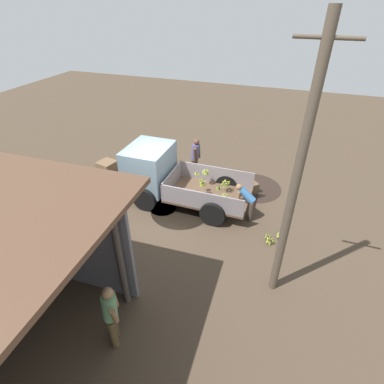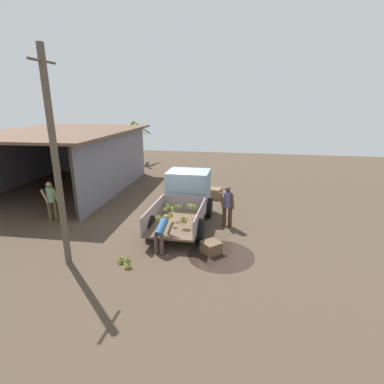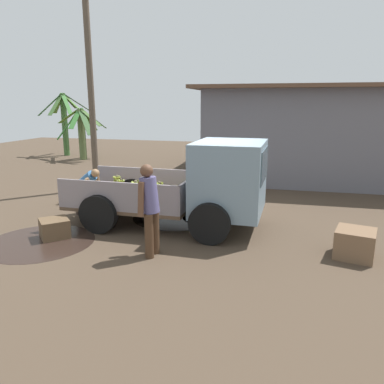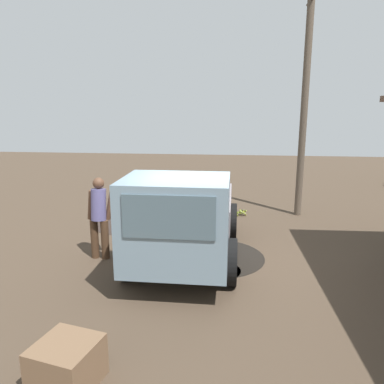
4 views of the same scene
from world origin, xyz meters
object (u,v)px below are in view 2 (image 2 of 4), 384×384
at_px(banana_bunch_on_ground_0, 121,259).
at_px(banana_bunch_on_ground_2, 128,265).
at_px(wooden_crate_1, 215,193).
at_px(person_worker_loading, 162,232).
at_px(wooden_crate_0, 211,247).
at_px(cargo_truck, 187,195).
at_px(utility_pole, 56,162).
at_px(banana_bunch_on_ground_1, 128,260).
at_px(person_bystander_near_shed, 51,199).
at_px(person_foreground_visitor, 227,204).

relative_size(banana_bunch_on_ground_0, banana_bunch_on_ground_2, 1.00).
bearing_deg(banana_bunch_on_ground_2, wooden_crate_1, -13.93).
relative_size(person_worker_loading, wooden_crate_0, 2.16).
relative_size(cargo_truck, utility_pole, 0.70).
distance_m(banana_bunch_on_ground_1, wooden_crate_1, 7.29).
distance_m(banana_bunch_on_ground_1, banana_bunch_on_ground_2, 0.38).
height_order(cargo_truck, person_worker_loading, cargo_truck).
relative_size(person_bystander_near_shed, wooden_crate_1, 2.53).
height_order(person_foreground_visitor, wooden_crate_0, person_foreground_visitor).
xyz_separation_m(person_foreground_visitor, banana_bunch_on_ground_0, (-3.45, 3.06, -0.84)).
height_order(person_foreground_visitor, banana_bunch_on_ground_2, person_foreground_visitor).
distance_m(person_bystander_near_shed, wooden_crate_1, 7.73).
bearing_deg(person_worker_loading, wooden_crate_0, -71.21).
bearing_deg(banana_bunch_on_ground_1, utility_pole, 101.24).
height_order(banana_bunch_on_ground_1, banana_bunch_on_ground_2, banana_bunch_on_ground_2).
height_order(utility_pole, banana_bunch_on_ground_2, utility_pole).
height_order(banana_bunch_on_ground_1, wooden_crate_1, wooden_crate_1).
distance_m(cargo_truck, utility_pole, 5.72).
xyz_separation_m(person_worker_loading, banana_bunch_on_ground_1, (-0.88, 0.87, -0.63)).
xyz_separation_m(banana_bunch_on_ground_2, wooden_crate_0, (1.42, -2.37, 0.09)).
bearing_deg(banana_bunch_on_ground_2, person_foreground_visitor, -36.19).
bearing_deg(wooden_crate_0, banana_bunch_on_ground_0, 113.04).
xyz_separation_m(cargo_truck, wooden_crate_0, (-3.01, -1.43, -0.83)).
bearing_deg(person_bystander_near_shed, cargo_truck, 75.35).
distance_m(cargo_truck, banana_bunch_on_ground_2, 4.62).
height_order(person_bystander_near_shed, banana_bunch_on_ground_1, person_bystander_near_shed).
distance_m(person_bystander_near_shed, banana_bunch_on_ground_2, 5.56).
relative_size(person_worker_loading, banana_bunch_on_ground_1, 6.50).
height_order(banana_bunch_on_ground_0, banana_bunch_on_ground_2, banana_bunch_on_ground_2).
xyz_separation_m(cargo_truck, banana_bunch_on_ground_1, (-4.08, 1.07, -0.95)).
xyz_separation_m(utility_pole, wooden_crate_1, (7.37, -3.77, -2.94)).
height_order(cargo_truck, person_foreground_visitor, cargo_truck).
xyz_separation_m(person_foreground_visitor, banana_bunch_on_ground_2, (-3.72, 2.72, -0.84)).
relative_size(person_worker_loading, wooden_crate_1, 1.79).
bearing_deg(person_foreground_visitor, wooden_crate_1, -160.06).
relative_size(cargo_truck, wooden_crate_0, 7.95).
bearing_deg(wooden_crate_1, wooden_crate_0, -174.82).
xyz_separation_m(person_bystander_near_shed, banana_bunch_on_ground_0, (-2.80, -4.23, -0.83)).
bearing_deg(person_foreground_visitor, banana_bunch_on_ground_1, -34.18).
relative_size(person_foreground_visitor, banana_bunch_on_ground_2, 6.87).
height_order(person_worker_loading, wooden_crate_1, person_worker_loading).
distance_m(cargo_truck, person_bystander_near_shed, 5.66).
bearing_deg(wooden_crate_0, banana_bunch_on_ground_2, 120.91).
relative_size(person_foreground_visitor, person_worker_loading, 1.42).
relative_size(person_worker_loading, person_bystander_near_shed, 0.71).
xyz_separation_m(person_bystander_near_shed, wooden_crate_0, (-1.65, -6.93, -0.74)).
height_order(cargo_truck, utility_pole, utility_pole).
relative_size(utility_pole, wooden_crate_1, 9.36).
bearing_deg(person_foreground_visitor, cargo_truck, -105.52).
bearing_deg(banana_bunch_on_ground_1, person_bystander_near_shed, 58.47).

